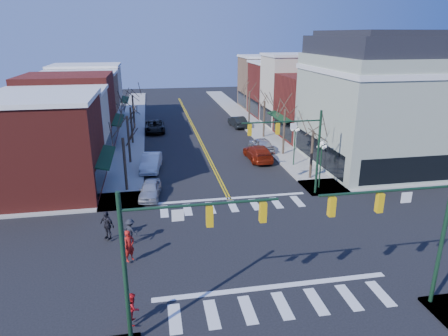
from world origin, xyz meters
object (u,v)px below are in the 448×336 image
car_left_near (150,190)px  pedestrian_dark_a (107,225)px  car_right_far (238,122)px  car_left_far (155,126)px  lamppost_corner (321,157)px  pedestrian_red_a (129,246)px  pedestrian_red_b (133,308)px  lamppost_midblock (295,138)px  car_right_near (258,153)px  pedestrian_dark_b (130,231)px  car_right_mid (261,144)px  car_left_mid (151,162)px  victorian_corner (377,100)px

car_left_near → pedestrian_dark_a: pedestrian_dark_a is taller
car_right_far → pedestrian_dark_a: (-15.62, -31.51, 0.33)m
car_left_near → car_left_far: (0.85, 23.53, 0.10)m
lamppost_corner → pedestrian_red_a: 18.45m
car_left_far → pedestrian_red_b: 39.07m
lamppost_midblock → pedestrian_dark_a: size_ratio=2.22×
lamppost_midblock → car_right_near: size_ratio=0.78×
car_left_near → pedestrian_red_b: size_ratio=2.58×
pedestrian_red_a → pedestrian_dark_b: pedestrian_red_a is taller
lamppost_corner → pedestrian_dark_b: lamppost_corner is taller
lamppost_midblock → car_right_near: bearing=138.8°
lamppost_corner → pedestrian_dark_a: lamppost_corner is taller
lamppost_corner → pedestrian_red_a: bearing=-149.8°
car_left_far → car_right_mid: bearing=-44.2°
pedestrian_red_b → car_left_near: bearing=-2.2°
car_left_far → car_right_mid: size_ratio=1.20×
lamppost_midblock → car_left_mid: bearing=174.6°
victorian_corner → pedestrian_dark_a: (-25.72, -12.21, -5.53)m
lamppost_corner → car_right_far: bearing=94.1°
car_right_near → pedestrian_red_a: (-12.82, -18.41, 0.32)m
car_left_mid → pedestrian_dark_a: bearing=-94.2°
pedestrian_red_b → victorian_corner: bearing=-47.7°
lamppost_corner → pedestrian_red_b: 21.50m
car_left_far → car_right_mid: 16.80m
car_right_mid → car_right_near: bearing=65.0°
lamppost_midblock → car_right_mid: (-1.80, 5.98, -2.16)m
car_right_far → car_left_mid: bearing=48.5°
victorian_corner → pedestrian_red_b: size_ratio=9.11×
car_left_mid → car_left_far: car_left_mid is taller
pedestrian_red_a → pedestrian_dark_a: size_ratio=1.00×
car_right_far → pedestrian_dark_b: pedestrian_dark_b is taller
car_left_near → pedestrian_red_a: pedestrian_red_a is taller
car_right_mid → car_left_mid: bearing=16.0°
victorian_corner → car_right_mid: size_ratio=3.02×
car_right_mid → pedestrian_dark_b: (-14.10, -19.41, 0.14)m
car_right_near → car_right_mid: (1.26, 3.30, -0.00)m
pedestrian_red_b → lamppost_corner: bearing=-45.2°
car_left_mid → car_right_mid: size_ratio=1.05×
victorian_corner → lamppost_corner: size_ratio=3.29×
pedestrian_dark_a → lamppost_corner: bearing=59.6°
victorian_corner → pedestrian_red_b: 32.09m
car_right_near → lamppost_midblock: bearing=137.5°
car_left_near → pedestrian_dark_b: pedestrian_dark_b is taller
car_left_near → lamppost_corner: bearing=4.9°
car_right_near → car_right_mid: bearing=-112.1°
lamppost_corner → car_left_mid: lamppost_corner is taller
car_left_far → car_left_mid: bearing=-92.0°
lamppost_midblock → pedestrian_red_a: (-15.87, -15.73, -1.84)m
victorian_corner → pedestrian_red_a: (-24.17, -15.23, -5.53)m
lamppost_corner → car_left_mid: 16.59m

